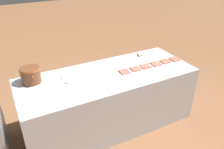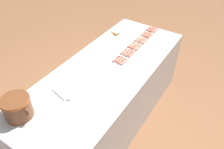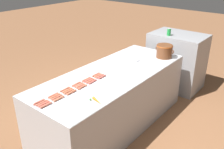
# 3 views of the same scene
# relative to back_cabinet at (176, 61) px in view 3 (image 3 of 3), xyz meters

# --- Properties ---
(ground_plane) EXTENTS (20.00, 20.00, 0.00)m
(ground_plane) POSITION_rel_back_cabinet_xyz_m (-0.14, -1.74, -0.52)
(ground_plane) COLOR brown
(griddle_counter) EXTENTS (0.95, 2.44, 0.85)m
(griddle_counter) POSITION_rel_back_cabinet_xyz_m (-0.14, -1.74, -0.09)
(griddle_counter) COLOR #ADAFB5
(griddle_counter) RESTS_ON ground_plane
(back_cabinet) EXTENTS (0.97, 0.68, 1.04)m
(back_cabinet) POSITION_rel_back_cabinet_xyz_m (0.00, 0.00, 0.00)
(back_cabinet) COLOR #939599
(back_cabinet) RESTS_ON ground_plane
(hot_dog_0) EXTENTS (0.03, 0.15, 0.02)m
(hot_dog_0) POSITION_rel_back_cabinet_xyz_m (-0.25, -2.86, 0.34)
(hot_dog_0) COLOR #CE6955
(hot_dog_0) RESTS_ON griddle_counter
(hot_dog_1) EXTENTS (0.03, 0.15, 0.02)m
(hot_dog_1) POSITION_rel_back_cabinet_xyz_m (-0.25, -2.68, 0.34)
(hot_dog_1) COLOR #CD6853
(hot_dog_1) RESTS_ON griddle_counter
(hot_dog_2) EXTENTS (0.03, 0.15, 0.02)m
(hot_dog_2) POSITION_rel_back_cabinet_xyz_m (-0.25, -2.50, 0.34)
(hot_dog_2) COLOR #D06D54
(hot_dog_2) RESTS_ON griddle_counter
(hot_dog_3) EXTENTS (0.03, 0.15, 0.02)m
(hot_dog_3) POSITION_rel_back_cabinet_xyz_m (-0.25, -2.32, 0.34)
(hot_dog_3) COLOR #CD6A51
(hot_dog_3) RESTS_ON griddle_counter
(hot_dog_4) EXTENTS (0.03, 0.15, 0.02)m
(hot_dog_4) POSITION_rel_back_cabinet_xyz_m (-0.25, -2.15, 0.34)
(hot_dog_4) COLOR #D4664C
(hot_dog_4) RESTS_ON griddle_counter
(hot_dog_5) EXTENTS (0.03, 0.15, 0.02)m
(hot_dog_5) POSITION_rel_back_cabinet_xyz_m (-0.25, -1.96, 0.34)
(hot_dog_5) COLOR #D16955
(hot_dog_5) RESTS_ON griddle_counter
(hot_dog_6) EXTENTS (0.03, 0.15, 0.02)m
(hot_dog_6) POSITION_rel_back_cabinet_xyz_m (-0.21, -2.86, 0.34)
(hot_dog_6) COLOR #CA6A51
(hot_dog_6) RESTS_ON griddle_counter
(hot_dog_7) EXTENTS (0.03, 0.15, 0.02)m
(hot_dog_7) POSITION_rel_back_cabinet_xyz_m (-0.22, -2.68, 0.34)
(hot_dog_7) COLOR #D5704D
(hot_dog_7) RESTS_ON griddle_counter
(hot_dog_8) EXTENTS (0.03, 0.15, 0.02)m
(hot_dog_8) POSITION_rel_back_cabinet_xyz_m (-0.21, -2.50, 0.34)
(hot_dog_8) COLOR #CB714E
(hot_dog_8) RESTS_ON griddle_counter
(hot_dog_9) EXTENTS (0.03, 0.15, 0.02)m
(hot_dog_9) POSITION_rel_back_cabinet_xyz_m (-0.21, -2.32, 0.34)
(hot_dog_9) COLOR #D16F54
(hot_dog_9) RESTS_ON griddle_counter
(hot_dog_10) EXTENTS (0.03, 0.15, 0.02)m
(hot_dog_10) POSITION_rel_back_cabinet_xyz_m (-0.22, -2.15, 0.34)
(hot_dog_10) COLOR #CC6556
(hot_dog_10) RESTS_ON griddle_counter
(hot_dog_11) EXTENTS (0.03, 0.15, 0.02)m
(hot_dog_11) POSITION_rel_back_cabinet_xyz_m (-0.22, -1.97, 0.34)
(hot_dog_11) COLOR #CE704E
(hot_dog_11) RESTS_ON griddle_counter
(hot_dog_12) EXTENTS (0.03, 0.15, 0.02)m
(hot_dog_12) POSITION_rel_back_cabinet_xyz_m (-0.18, -2.86, 0.34)
(hot_dog_12) COLOR #D26553
(hot_dog_12) RESTS_ON griddle_counter
(hot_dog_13) EXTENTS (0.03, 0.15, 0.02)m
(hot_dog_13) POSITION_rel_back_cabinet_xyz_m (-0.18, -2.68, 0.34)
(hot_dog_13) COLOR #CA6950
(hot_dog_13) RESTS_ON griddle_counter
(hot_dog_14) EXTENTS (0.03, 0.15, 0.02)m
(hot_dog_14) POSITION_rel_back_cabinet_xyz_m (-0.18, -2.51, 0.34)
(hot_dog_14) COLOR #CA704F
(hot_dog_14) RESTS_ON griddle_counter
(hot_dog_15) EXTENTS (0.03, 0.15, 0.02)m
(hot_dog_15) POSITION_rel_back_cabinet_xyz_m (-0.18, -2.32, 0.34)
(hot_dog_15) COLOR #D77056
(hot_dog_15) RESTS_ON griddle_counter
(hot_dog_16) EXTENTS (0.03, 0.15, 0.02)m
(hot_dog_16) POSITION_rel_back_cabinet_xyz_m (-0.18, -2.15, 0.34)
(hot_dog_16) COLOR #CA6A4F
(hot_dog_16) RESTS_ON griddle_counter
(hot_dog_17) EXTENTS (0.03, 0.15, 0.02)m
(hot_dog_17) POSITION_rel_back_cabinet_xyz_m (-0.18, -1.97, 0.34)
(hot_dog_17) COLOR #D26755
(hot_dog_17) RESTS_ON griddle_counter
(hot_dog_18) EXTENTS (0.03, 0.15, 0.02)m
(hot_dog_18) POSITION_rel_back_cabinet_xyz_m (-0.14, -2.86, 0.34)
(hot_dog_18) COLOR #D06E56
(hot_dog_18) RESTS_ON griddle_counter
(hot_dog_19) EXTENTS (0.03, 0.15, 0.02)m
(hot_dog_19) POSITION_rel_back_cabinet_xyz_m (-0.14, -2.69, 0.34)
(hot_dog_19) COLOR #CD714F
(hot_dog_19) RESTS_ON griddle_counter
(hot_dog_20) EXTENTS (0.03, 0.15, 0.02)m
(hot_dog_20) POSITION_rel_back_cabinet_xyz_m (-0.14, -2.50, 0.34)
(hot_dog_20) COLOR #D76F4C
(hot_dog_20) RESTS_ON griddle_counter
(hot_dog_21) EXTENTS (0.03, 0.15, 0.02)m
(hot_dog_21) POSITION_rel_back_cabinet_xyz_m (-0.14, -2.33, 0.34)
(hot_dog_21) COLOR #D66D4E
(hot_dog_21) RESTS_ON griddle_counter
(hot_dog_22) EXTENTS (0.03, 0.15, 0.02)m
(hot_dog_22) POSITION_rel_back_cabinet_xyz_m (-0.14, -2.15, 0.34)
(hot_dog_22) COLOR #D76456
(hot_dog_22) RESTS_ON griddle_counter
(hot_dog_23) EXTENTS (0.03, 0.15, 0.02)m
(hot_dog_23) POSITION_rel_back_cabinet_xyz_m (-0.14, -1.96, 0.34)
(hot_dog_23) COLOR #CA6556
(hot_dog_23) RESTS_ON griddle_counter
(bean_pot) EXTENTS (0.32, 0.26, 0.20)m
(bean_pot) POSITION_rel_back_cabinet_xyz_m (0.12, -0.78, 0.44)
(bean_pot) COLOR brown
(bean_pot) RESTS_ON griddle_counter
(serving_spoon) EXTENTS (0.27, 0.10, 0.02)m
(serving_spoon) POSITION_rel_back_cabinet_xyz_m (-0.07, -1.17, 0.34)
(serving_spoon) COLOR #B7B7BC
(serving_spoon) RESTS_ON griddle_counter
(carrot) EXTENTS (0.18, 0.08, 0.03)m
(carrot) POSITION_rel_back_cabinet_xyz_m (0.22, -2.47, 0.35)
(carrot) COLOR orange
(carrot) RESTS_ON griddle_counter
(soda_can) EXTENTS (0.07, 0.07, 0.13)m
(soda_can) POSITION_rel_back_cabinet_xyz_m (-0.11, -0.20, 0.58)
(soda_can) COLOR #1E8C38
(soda_can) RESTS_ON back_cabinet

